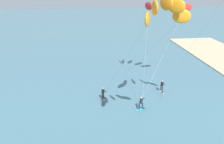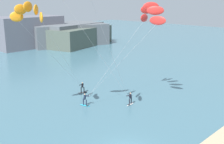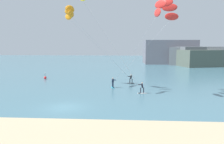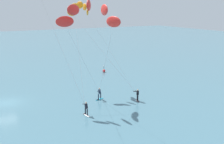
{
  "view_description": "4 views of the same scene",
  "coord_description": "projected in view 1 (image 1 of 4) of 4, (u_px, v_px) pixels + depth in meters",
  "views": [
    {
      "loc": [
        -19.69,
        18.09,
        14.43
      ],
      "look_at": [
        10.27,
        14.56,
        2.89
      ],
      "focal_mm": 38.27,
      "sensor_mm": 36.0,
      "label": 1
    },
    {
      "loc": [
        -17.28,
        -15.17,
        13.73
      ],
      "look_at": [
        8.21,
        10.01,
        4.3
      ],
      "focal_mm": 44.7,
      "sensor_mm": 36.0,
      "label": 2
    },
    {
      "loc": [
        6.86,
        -23.47,
        7.11
      ],
      "look_at": [
        4.65,
        12.64,
        2.52
      ],
      "focal_mm": 34.53,
      "sensor_mm": 36.0,
      "label": 3
    },
    {
      "loc": [
        38.3,
        -4.73,
        12.62
      ],
      "look_at": [
        7.05,
        12.5,
        4.31
      ],
      "focal_mm": 44.82,
      "sensor_mm": 36.0,
      "label": 4
    }
  ],
  "objects": [
    {
      "name": "kitesurfer_far_out",
      "position": [
        160.0,
        18.0,
        18.25
      ],
      "size": [
        12.26,
        6.65,
        13.49
      ],
      "color": "#333338",
      "rests_on": "ground"
    },
    {
      "name": "kitesurfer_nearshore",
      "position": [
        166.0,
        4.0,
        31.61
      ],
      "size": [
        10.25,
        8.66,
        13.35
      ],
      "color": "#23ADD1",
      "rests_on": "ground"
    }
  ]
}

